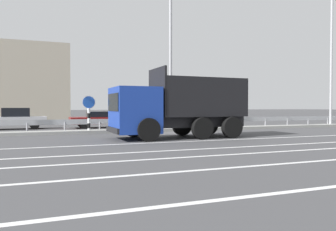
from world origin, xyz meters
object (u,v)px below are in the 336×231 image
at_px(parked_car_4, 103,119).
at_px(street_lamp_3, 333,51).
at_px(street_lamp_2, 172,55).
at_px(dump_truck, 164,112).
at_px(median_road_sign, 89,113).
at_px(parked_car_3, 14,119).

bearing_deg(parked_car_4, street_lamp_3, 72.35).
relative_size(street_lamp_2, street_lamp_3, 0.79).
distance_m(dump_truck, parked_car_4, 9.39).
distance_m(median_road_sign, street_lamp_2, 6.23).
height_order(parked_car_3, parked_car_4, parked_car_3).
bearing_deg(dump_truck, street_lamp_2, -27.76).
relative_size(dump_truck, parked_car_4, 1.41).
height_order(street_lamp_2, parked_car_3, street_lamp_2).
relative_size(dump_truck, street_lamp_3, 0.63).
xyz_separation_m(street_lamp_2, parked_car_4, (-3.41, 5.18, -4.12)).
relative_size(street_lamp_3, parked_car_3, 2.54).
height_order(street_lamp_2, street_lamp_3, street_lamp_3).
xyz_separation_m(dump_truck, parked_car_3, (-7.31, 9.67, -0.53)).
distance_m(street_lamp_2, street_lamp_3, 13.43).
distance_m(dump_truck, street_lamp_2, 5.76).
xyz_separation_m(dump_truck, street_lamp_3, (15.44, 4.16, 4.60)).
bearing_deg(parked_car_3, street_lamp_3, -107.71).
bearing_deg(parked_car_4, street_lamp_2, 32.62).
bearing_deg(parked_car_3, dump_truck, -147.01).
height_order(dump_truck, street_lamp_3, street_lamp_3).
bearing_deg(parked_car_4, median_road_sign, -19.36).
bearing_deg(parked_car_3, parked_car_4, -97.90).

